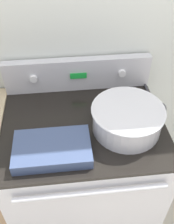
% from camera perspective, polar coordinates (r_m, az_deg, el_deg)
% --- Properties ---
extents(kitchen_wall, '(8.00, 0.05, 2.50)m').
position_cam_1_polar(kitchen_wall, '(1.40, -2.44, 17.55)').
color(kitchen_wall, silver).
rests_on(kitchen_wall, ground_plane).
extents(stove_range, '(0.80, 0.67, 0.92)m').
position_cam_1_polar(stove_range, '(1.66, -0.65, -13.85)').
color(stove_range, '#BCBCC1').
rests_on(stove_range, ground_plane).
extents(control_panel, '(0.80, 0.07, 0.19)m').
position_cam_1_polar(control_panel, '(1.46, -1.99, 8.27)').
color(control_panel, '#BCBCC1').
rests_on(control_panel, stove_range).
extents(mixing_bowl, '(0.34, 0.34, 0.13)m').
position_cam_1_polar(mixing_bowl, '(1.24, 8.76, -1.19)').
color(mixing_bowl, silver).
rests_on(mixing_bowl, stove_range).
extents(casserole_dish, '(0.34, 0.21, 0.05)m').
position_cam_1_polar(casserole_dish, '(1.16, -7.58, -7.84)').
color(casserole_dish, '#38476B').
rests_on(casserole_dish, stove_range).
extents(ladle, '(0.07, 0.32, 0.07)m').
position_cam_1_polar(ladle, '(1.38, 15.17, 0.96)').
color(ladle, '#333338').
rests_on(ladle, stove_range).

